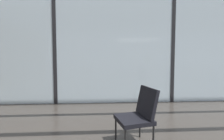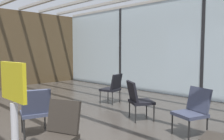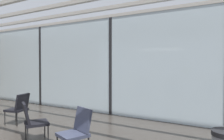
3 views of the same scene
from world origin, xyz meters
The scene contains 5 objects.
glass_curtain_wall centered at (0.00, 5.20, 1.64)m, with size 14.00×0.08×3.28m, color silver.
window_mullion_0 centered at (-3.50, 5.20, 1.64)m, with size 0.10×0.12×3.28m, color black.
window_mullion_1 centered at (0.00, 5.20, 1.64)m, with size 0.10×0.12×3.28m, color black.
parked_airplane centered at (1.46, 11.34, 2.10)m, with size 14.02×4.20×4.20m.
lounge_chair_4 centered at (-1.59, 2.77, 0.49)m, with size 0.62×0.59×0.87m.
Camera 1 is at (-2.14, 0.49, 1.28)m, focal length 25.38 mm.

